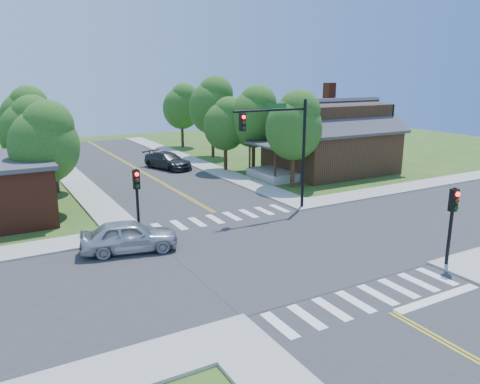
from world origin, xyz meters
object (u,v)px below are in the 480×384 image
signal_mast_ne (283,138)px  signal_pole_nw (137,190)px  car_dgrey (168,161)px  house_ne (330,135)px  signal_pole_se (453,212)px  car_silver (129,237)px

signal_mast_ne → signal_pole_nw: (-9.51, -0.01, -2.19)m
signal_mast_ne → car_dgrey: size_ratio=1.26×
signal_pole_nw → house_ne: 22.45m
signal_pole_se → car_dgrey: signal_pole_se is taller
house_ne → car_silver: size_ratio=2.56×
signal_pole_nw → car_dgrey: (8.20, 17.01, -1.89)m
signal_mast_ne → car_dgrey: bearing=94.4°
car_silver → signal_mast_ne: bearing=-66.0°
signal_pole_nw → house_ne: house_ne is taller
car_dgrey → signal_mast_ne: bearing=-104.6°
signal_pole_se → signal_mast_ne: bearing=98.6°
signal_mast_ne → signal_pole_se: (1.69, -11.21, -2.19)m
house_ne → car_silver: house_ne is taller
signal_pole_nw → car_dgrey: signal_pole_nw is taller
signal_mast_ne → signal_pole_nw: signal_mast_ne is taller
signal_mast_ne → car_silver: signal_mast_ne is taller
signal_mast_ne → car_silver: bearing=-168.9°
signal_pole_nw → house_ne: (20.71, 8.66, 0.67)m
signal_pole_nw → car_silver: 3.00m
signal_mast_ne → house_ne: bearing=37.7°
house_ne → car_silver: (-21.85, -10.73, -2.51)m
signal_pole_se → signal_pole_nw: 15.84m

